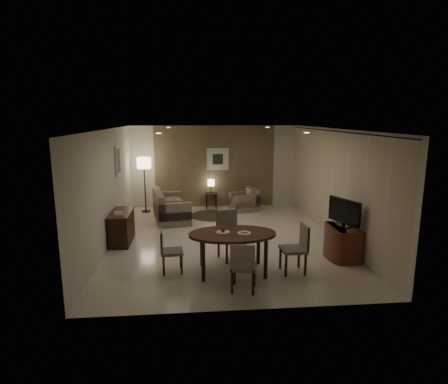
{
  "coord_description": "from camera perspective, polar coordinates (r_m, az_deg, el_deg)",
  "views": [
    {
      "loc": [
        -0.85,
        -8.85,
        2.99
      ],
      "look_at": [
        0.0,
        0.2,
        1.15
      ],
      "focal_mm": 30.0,
      "sensor_mm": 36.0,
      "label": 1
    }
  ],
  "objects": [
    {
      "name": "art_left_frame",
      "position": [
        10.28,
        -15.87,
        4.65
      ],
      "size": [
        0.03,
        0.6,
        0.8
      ],
      "primitive_type": "cube",
      "color": "silver",
      "rests_on": "wall_left"
    },
    {
      "name": "sofa",
      "position": [
        11.11,
        -8.08,
        -1.99
      ],
      "size": [
        1.96,
        1.22,
        0.86
      ],
      "primitive_type": null,
      "rotation": [
        0.0,
        0.0,
        1.75
      ],
      "color": "#75695A",
      "rests_on": "floor"
    },
    {
      "name": "console_desk",
      "position": [
        9.37,
        -15.29,
        -5.18
      ],
      "size": [
        0.48,
        1.2,
        0.75
      ],
      "primitive_type": null,
      "color": "#432315",
      "rests_on": "floor"
    },
    {
      "name": "art_left_canvas",
      "position": [
        10.28,
        -15.78,
        4.65
      ],
      "size": [
        0.01,
        0.46,
        0.64
      ],
      "primitive_type": "cube",
      "color": "gray",
      "rests_on": "wall_left"
    },
    {
      "name": "downlight_fr",
      "position": [
        10.89,
        6.66,
        9.77
      ],
      "size": [
        0.1,
        0.1,
        0.01
      ],
      "primitive_type": "cylinder",
      "color": "white",
      "rests_on": "ceiling"
    },
    {
      "name": "room_shell",
      "position": [
        9.43,
        -0.11,
        1.43
      ],
      "size": [
        5.5,
        7.0,
        2.7
      ],
      "color": "beige",
      "rests_on": "ground"
    },
    {
      "name": "plate_b",
      "position": [
        7.2,
        3.1,
        -6.28
      ],
      "size": [
        0.26,
        0.26,
        0.02
      ],
      "primitive_type": "cylinder",
      "color": "white",
      "rests_on": "dining_table"
    },
    {
      "name": "downlight_nr",
      "position": [
        7.4,
        12.48,
        8.81
      ],
      "size": [
        0.1,
        0.1,
        0.01
      ],
      "primitive_type": "cylinder",
      "color": "white",
      "rests_on": "ceiling"
    },
    {
      "name": "dining_table",
      "position": [
        7.35,
        1.29,
        -9.22
      ],
      "size": [
        1.69,
        1.06,
        0.79
      ],
      "primitive_type": null,
      "color": "#432315",
      "rests_on": "floor"
    },
    {
      "name": "side_table",
      "position": [
        12.42,
        -1.97,
        -1.3
      ],
      "size": [
        0.39,
        0.39,
        0.5
      ],
      "primitive_type": null,
      "color": "black",
      "rests_on": "floor"
    },
    {
      "name": "flat_tv",
      "position": [
        8.26,
        17.84,
        -2.91
      ],
      "size": [
        0.36,
        0.85,
        0.6
      ],
      "primitive_type": null,
      "rotation": [
        0.0,
        0.0,
        0.35
      ],
      "color": "black",
      "rests_on": "tv_cabinet"
    },
    {
      "name": "downlight_nl",
      "position": [
        7.07,
        -9.94,
        8.8
      ],
      "size": [
        0.1,
        0.1,
        0.01
      ],
      "primitive_type": "cylinder",
      "color": "white",
      "rests_on": "ceiling"
    },
    {
      "name": "chair_near",
      "position": [
        6.62,
        3.01,
        -11.14
      ],
      "size": [
        0.53,
        0.53,
        0.9
      ],
      "primitive_type": null,
      "rotation": [
        0.0,
        0.0,
        2.9
      ],
      "color": "#75695A",
      "rests_on": "floor"
    },
    {
      "name": "armchair",
      "position": [
        12.13,
        3.11,
        -1.11
      ],
      "size": [
        0.94,
        0.97,
        0.71
      ],
      "primitive_type": null,
      "rotation": [
        0.0,
        0.0,
        -1.31
      ],
      "color": "#75695A",
      "rests_on": "floor"
    },
    {
      "name": "taupe_accent",
      "position": [
        12.47,
        -1.42,
        3.89
      ],
      "size": [
        3.96,
        0.03,
        2.7
      ],
      "primitive_type": "cube",
      "color": "olive",
      "rests_on": "wall_back"
    },
    {
      "name": "tv_cabinet",
      "position": [
        8.46,
        17.69,
        -7.31
      ],
      "size": [
        0.48,
        0.9,
        0.7
      ],
      "primitive_type": null,
      "color": "brown",
      "rests_on": "floor"
    },
    {
      "name": "round_rug",
      "position": [
        11.52,
        -1.67,
        -3.56
      ],
      "size": [
        1.37,
        1.37,
        0.01
      ],
      "primitive_type": "cylinder",
      "color": "#403724",
      "rests_on": "floor"
    },
    {
      "name": "curtain_rod",
      "position": [
        9.53,
        16.58,
        8.88
      ],
      "size": [
        0.03,
        6.8,
        0.03
      ],
      "primitive_type": "cylinder",
      "rotation": [
        1.57,
        0.0,
        0.0
      ],
      "color": "black",
      "rests_on": "wall_right"
    },
    {
      "name": "plate_a",
      "position": [
        7.25,
        -0.16,
        -6.14
      ],
      "size": [
        0.26,
        0.26,
        0.02
      ],
      "primitive_type": "cylinder",
      "color": "white",
      "rests_on": "dining_table"
    },
    {
      "name": "napkin",
      "position": [
        7.2,
        3.1,
        -6.11
      ],
      "size": [
        0.12,
        0.08,
        0.03
      ],
      "primitive_type": "cube",
      "color": "white",
      "rests_on": "plate_b"
    },
    {
      "name": "floor_lamp",
      "position": [
        12.05,
        -11.96,
        1.06
      ],
      "size": [
        0.44,
        0.44,
        1.74
      ],
      "primitive_type": null,
      "color": "#FFE5B7",
      "rests_on": "floor"
    },
    {
      "name": "table_lamp",
      "position": [
        12.32,
        -1.99,
        0.97
      ],
      "size": [
        0.22,
        0.22,
        0.5
      ],
      "primitive_type": null,
      "color": "#FFEAC1",
      "rests_on": "side_table"
    },
    {
      "name": "chair_far",
      "position": [
        7.96,
        1.14,
        -6.67
      ],
      "size": [
        0.64,
        0.64,
        1.03
      ],
      "primitive_type": null,
      "rotation": [
        0.0,
        0.0,
        0.34
      ],
      "color": "#75695A",
      "rests_on": "floor"
    },
    {
      "name": "fruit_apple",
      "position": [
        7.24,
        -0.16,
        -5.74
      ],
      "size": [
        0.09,
        0.09,
        0.09
      ],
      "primitive_type": "sphere",
      "color": "#C6163C",
      "rests_on": "plate_a"
    },
    {
      "name": "telephone",
      "position": [
        8.97,
        -15.75,
        -3.12
      ],
      "size": [
        0.2,
        0.14,
        0.09
      ],
      "primitive_type": null,
      "color": "white",
      "rests_on": "console_desk"
    },
    {
      "name": "downlight_fl",
      "position": [
        10.66,
        -8.44,
        9.69
      ],
      "size": [
        0.1,
        0.1,
        0.01
      ],
      "primitive_type": "cylinder",
      "color": "white",
      "rests_on": "ceiling"
    },
    {
      "name": "art_back_frame",
      "position": [
        12.42,
        -0.95,
        5.03
      ],
      "size": [
        0.72,
        0.03,
        0.72
      ],
      "primitive_type": "cube",
      "color": "silver",
      "rests_on": "wall_back"
    },
    {
      "name": "art_back_canvas",
      "position": [
        12.41,
        -0.95,
        5.02
      ],
      "size": [
        0.34,
        0.01,
        0.34
      ],
      "primitive_type": "cube",
      "color": "black",
      "rests_on": "wall_back"
    },
    {
      "name": "chair_right",
      "position": [
        7.44,
        10.47,
        -8.5
      ],
      "size": [
        0.48,
        0.48,
        0.96
      ],
      "primitive_type": null,
      "rotation": [
        0.0,
        0.0,
        -1.53
      ],
      "color": "#75695A",
      "rests_on": "floor"
    },
    {
      "name": "curtain_wall",
      "position": [
        9.67,
        16.13,
        1.05
      ],
      "size": [
        0.08,
        6.7,
        2.58
      ],
      "primitive_type": null,
      "color": "beige",
      "rests_on": "wall_right"
    },
    {
      "name": "chair_left",
      "position": [
        7.42,
        -7.91,
        -8.9
      ],
      "size": [
        0.44,
        0.44,
        0.85
      ],
      "primitive_type": null,
      "rotation": [
        0.0,
        0.0,
        1.65
      ],
      "color": "#75695A",
      "rests_on": "floor"
    }
  ]
}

